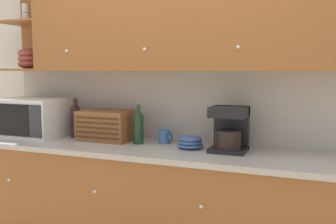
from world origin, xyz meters
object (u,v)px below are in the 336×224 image
at_px(second_wine_bottle, 138,126).
at_px(coffee_maker, 229,129).
at_px(bread_box, 107,125).
at_px(bowl_stack_on_counter, 190,142).
at_px(microwave, 33,117).
at_px(mug, 165,137).
at_px(wine_bottle, 76,120).

height_order(second_wine_bottle, coffee_maker, coffee_maker).
xyz_separation_m(bread_box, bowl_stack_on_counter, (0.75, -0.06, -0.08)).
xyz_separation_m(microwave, coffee_maker, (1.73, 0.04, -0.01)).
relative_size(mug, bowl_stack_on_counter, 0.54).
relative_size(bread_box, mug, 4.04).
relative_size(bread_box, coffee_maker, 1.33).
height_order(wine_bottle, mug, wine_bottle).
relative_size(wine_bottle, bread_box, 0.79).
bearing_deg(microwave, mug, 6.23).
relative_size(bread_box, bowl_stack_on_counter, 2.20).
xyz_separation_m(mug, coffee_maker, (0.54, -0.09, 0.11)).
height_order(bread_box, second_wine_bottle, second_wine_bottle).
bearing_deg(coffee_maker, mug, 170.34).
relative_size(wine_bottle, coffee_maker, 1.05).
height_order(microwave, second_wine_bottle, microwave).
xyz_separation_m(bread_box, coffee_maker, (1.04, -0.04, 0.04)).
bearing_deg(second_wine_bottle, bowl_stack_on_counter, -2.90).
relative_size(microwave, mug, 5.18).
bearing_deg(mug, coffee_maker, -9.66).
bearing_deg(bread_box, bowl_stack_on_counter, -4.83).
bearing_deg(wine_bottle, bowl_stack_on_counter, -3.87).
bearing_deg(wine_bottle, coffee_maker, -2.22).
relative_size(bread_box, second_wine_bottle, 1.39).
xyz_separation_m(microwave, bread_box, (0.69, 0.08, -0.04)).
height_order(second_wine_bottle, bowl_stack_on_counter, second_wine_bottle).
bearing_deg(second_wine_bottle, wine_bottle, 175.45).
height_order(bread_box, bowl_stack_on_counter, bread_box).
distance_m(bread_box, second_wine_bottle, 0.32).
distance_m(bread_box, mug, 0.51).
bearing_deg(second_wine_bottle, coffee_maker, -0.22).
relative_size(second_wine_bottle, bowl_stack_on_counter, 1.59).
relative_size(microwave, bowl_stack_on_counter, 2.82).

